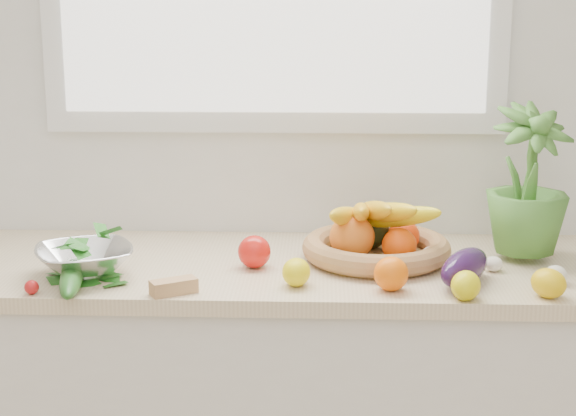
{
  "coord_description": "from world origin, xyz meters",
  "views": [
    {
      "loc": [
        0.13,
        -0.26,
        1.57
      ],
      "look_at": [
        0.05,
        1.93,
        1.05
      ],
      "focal_mm": 55.0,
      "sensor_mm": 36.0,
      "label": 1
    }
  ],
  "objects_px": {
    "fruit_basket": "(375,240)",
    "colander_with_spinach": "(84,253)",
    "apple": "(254,252)",
    "cucumber": "(71,278)",
    "potted_herb": "(528,179)",
    "eggplant": "(464,267)"
  },
  "relations": [
    {
      "from": "fruit_basket",
      "to": "colander_with_spinach",
      "type": "relative_size",
      "value": 1.57
    },
    {
      "from": "apple",
      "to": "cucumber",
      "type": "xyz_separation_m",
      "value": [
        -0.42,
        -0.18,
        -0.02
      ]
    },
    {
      "from": "potted_herb",
      "to": "colander_with_spinach",
      "type": "relative_size",
      "value": 1.26
    },
    {
      "from": "eggplant",
      "to": "cucumber",
      "type": "height_order",
      "value": "eggplant"
    },
    {
      "from": "eggplant",
      "to": "cucumber",
      "type": "bearing_deg",
      "value": -175.84
    },
    {
      "from": "cucumber",
      "to": "eggplant",
      "type": "bearing_deg",
      "value": 4.16
    },
    {
      "from": "apple",
      "to": "colander_with_spinach",
      "type": "relative_size",
      "value": 0.27
    },
    {
      "from": "cucumber",
      "to": "colander_with_spinach",
      "type": "distance_m",
      "value": 0.1
    },
    {
      "from": "cucumber",
      "to": "colander_with_spinach",
      "type": "height_order",
      "value": "colander_with_spinach"
    },
    {
      "from": "apple",
      "to": "potted_herb",
      "type": "bearing_deg",
      "value": 8.26
    },
    {
      "from": "apple",
      "to": "eggplant",
      "type": "relative_size",
      "value": 0.39
    },
    {
      "from": "eggplant",
      "to": "colander_with_spinach",
      "type": "xyz_separation_m",
      "value": [
        -0.93,
        0.02,
        0.02
      ]
    },
    {
      "from": "apple",
      "to": "eggplant",
      "type": "bearing_deg",
      "value": -12.65
    },
    {
      "from": "apple",
      "to": "fruit_basket",
      "type": "relative_size",
      "value": 0.17
    },
    {
      "from": "cucumber",
      "to": "apple",
      "type": "bearing_deg",
      "value": 23.56
    },
    {
      "from": "eggplant",
      "to": "apple",
      "type": "bearing_deg",
      "value": 167.35
    },
    {
      "from": "potted_herb",
      "to": "cucumber",
      "type": "bearing_deg",
      "value": -165.75
    },
    {
      "from": "fruit_basket",
      "to": "eggplant",
      "type": "bearing_deg",
      "value": -43.6
    },
    {
      "from": "eggplant",
      "to": "fruit_basket",
      "type": "height_order",
      "value": "fruit_basket"
    },
    {
      "from": "apple",
      "to": "eggplant",
      "type": "height_order",
      "value": "eggplant"
    },
    {
      "from": "cucumber",
      "to": "colander_with_spinach",
      "type": "bearing_deg",
      "value": 84.59
    },
    {
      "from": "apple",
      "to": "cucumber",
      "type": "distance_m",
      "value": 0.46
    }
  ]
}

